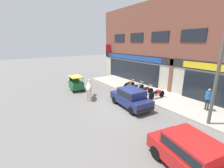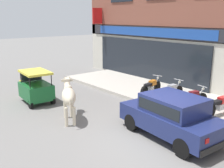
% 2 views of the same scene
% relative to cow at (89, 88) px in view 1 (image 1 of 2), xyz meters
% --- Properties ---
extents(ground_plane, '(90.00, 90.00, 0.00)m').
position_rel_cow_xyz_m(ground_plane, '(3.13, 1.32, -1.01)').
color(ground_plane, slate).
extents(sidewalk, '(19.00, 3.64, 0.17)m').
position_rel_cow_xyz_m(sidewalk, '(3.13, 5.34, -0.92)').
color(sidewalk, '#B7AFA3').
rests_on(sidewalk, ground).
extents(shop_building, '(23.00, 1.40, 8.96)m').
position_rel_cow_xyz_m(shop_building, '(3.13, 7.42, 3.26)').
color(shop_building, brown).
rests_on(shop_building, ground).
extents(cow, '(1.96, 1.23, 1.61)m').
position_rel_cow_xyz_m(cow, '(0.00, 0.00, 0.00)').
color(cow, beige).
rests_on(cow, ground).
extents(car_0, '(3.71, 1.88, 1.46)m').
position_rel_cow_xyz_m(car_0, '(3.44, 1.85, -0.19)').
color(car_0, black).
rests_on(car_0, ground).
extents(car_1, '(3.80, 2.24, 1.46)m').
position_rel_cow_xyz_m(car_1, '(9.36, -0.34, -0.19)').
color(car_1, black).
rests_on(car_1, ground).
extents(auto_rickshaw, '(2.03, 1.29, 1.52)m').
position_rel_cow_xyz_m(auto_rickshaw, '(-3.00, -0.02, -0.35)').
color(auto_rickshaw, black).
rests_on(auto_rickshaw, ground).
extents(motorcycle_0, '(0.61, 1.79, 0.88)m').
position_rel_cow_xyz_m(motorcycle_0, '(0.01, 4.67, -0.45)').
color(motorcycle_0, black).
rests_on(motorcycle_0, sidewalk).
extents(motorcycle_1, '(0.52, 1.81, 0.88)m').
position_rel_cow_xyz_m(motorcycle_1, '(1.13, 4.74, -0.45)').
color(motorcycle_1, black).
rests_on(motorcycle_1, sidewalk).
extents(motorcycle_2, '(0.64, 1.79, 0.88)m').
position_rel_cow_xyz_m(motorcycle_2, '(2.41, 4.53, -0.45)').
color(motorcycle_2, black).
rests_on(motorcycle_2, sidewalk).
extents(motorcycle_3, '(0.52, 1.81, 0.88)m').
position_rel_cow_xyz_m(motorcycle_3, '(3.61, 4.70, -0.45)').
color(motorcycle_3, black).
rests_on(motorcycle_3, sidewalk).
extents(pedestrian, '(0.48, 0.32, 1.60)m').
position_rel_cow_xyz_m(pedestrian, '(7.22, 5.69, 0.15)').
color(pedestrian, '#2D2D33').
rests_on(pedestrian, sidewalk).
extents(utility_pole, '(0.18, 0.18, 5.54)m').
position_rel_cow_xyz_m(utility_pole, '(8.17, 3.82, 1.94)').
color(utility_pole, '#595651').
rests_on(utility_pole, sidewalk).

